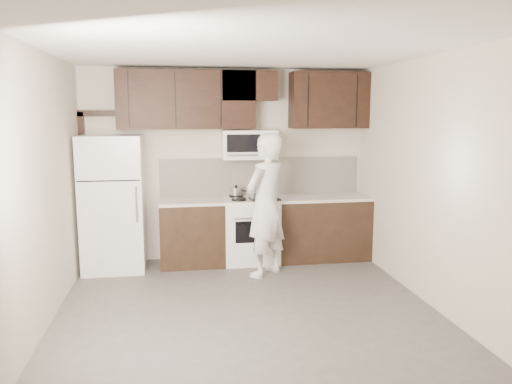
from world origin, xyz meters
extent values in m
plane|color=#4C4A48|center=(0.00, 0.00, 0.00)|extent=(4.50, 4.50, 0.00)
plane|color=beige|center=(0.00, 2.25, 1.35)|extent=(4.00, 0.00, 4.00)
plane|color=white|center=(0.00, 0.00, 2.70)|extent=(4.50, 4.50, 0.00)
cube|color=black|center=(-0.52, 1.94, 0.43)|extent=(0.87, 0.62, 0.87)
cube|color=black|center=(1.34, 1.94, 0.43)|extent=(1.32, 0.62, 0.87)
cube|color=silver|center=(-0.52, 1.94, 0.89)|extent=(0.87, 0.64, 0.04)
cube|color=silver|center=(1.34, 1.94, 0.89)|extent=(1.32, 0.64, 0.04)
cube|color=white|center=(0.30, 1.94, 0.45)|extent=(0.76, 0.62, 0.89)
cube|color=white|center=(0.30, 1.94, 0.90)|extent=(0.76, 0.62, 0.02)
cube|color=black|center=(0.30, 1.63, 0.50)|extent=(0.50, 0.01, 0.30)
cylinder|color=silver|center=(0.30, 1.60, 0.70)|extent=(0.55, 0.02, 0.02)
cylinder|color=black|center=(0.12, 1.79, 0.93)|extent=(0.20, 0.20, 0.03)
cylinder|color=black|center=(0.48, 1.79, 0.93)|extent=(0.20, 0.20, 0.03)
cylinder|color=black|center=(0.12, 2.09, 0.93)|extent=(0.20, 0.20, 0.03)
cylinder|color=black|center=(0.48, 2.09, 0.93)|extent=(0.20, 0.20, 0.03)
cube|color=silver|center=(0.50, 2.24, 1.18)|extent=(2.90, 0.02, 0.54)
cube|color=black|center=(-0.55, 2.08, 2.26)|extent=(1.85, 0.35, 0.78)
cube|color=black|center=(1.45, 2.08, 2.26)|extent=(1.10, 0.35, 0.78)
cube|color=black|center=(0.30, 2.08, 2.45)|extent=(0.76, 0.35, 0.40)
cube|color=white|center=(0.30, 2.06, 1.65)|extent=(0.76, 0.38, 0.40)
cube|color=black|center=(0.20, 1.86, 1.68)|extent=(0.46, 0.01, 0.24)
cube|color=silver|center=(0.56, 1.86, 1.68)|extent=(0.18, 0.01, 0.24)
cylinder|color=silver|center=(0.20, 1.84, 1.52)|extent=(0.46, 0.02, 0.02)
cube|color=white|center=(-1.55, 1.89, 0.90)|extent=(0.80, 0.72, 1.80)
cube|color=black|center=(-1.55, 1.53, 1.25)|extent=(0.77, 0.01, 0.02)
cylinder|color=silver|center=(-1.22, 1.50, 0.95)|extent=(0.03, 0.03, 0.45)
cube|color=black|center=(-1.96, 2.21, 1.05)|extent=(0.08, 0.08, 2.10)
cube|color=black|center=(-1.75, 2.21, 2.08)|extent=(0.50, 0.08, 0.08)
cylinder|color=silver|center=(0.12, 2.09, 0.98)|extent=(0.18, 0.18, 0.13)
sphere|color=black|center=(0.12, 2.09, 1.06)|extent=(0.04, 0.04, 0.04)
cylinder|color=black|center=(0.25, 2.05, 1.00)|extent=(0.16, 0.06, 0.02)
cube|color=black|center=(0.48, 1.80, 0.92)|extent=(0.41, 0.33, 0.02)
cylinder|color=#D4B88E|center=(0.48, 1.80, 0.94)|extent=(0.29, 0.29, 0.02)
imported|color=white|center=(0.40, 1.31, 0.92)|extent=(0.79, 0.78, 1.84)
camera|label=1|loc=(-0.72, -4.84, 2.09)|focal=35.00mm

